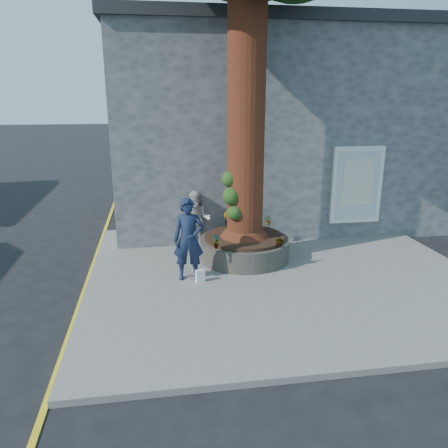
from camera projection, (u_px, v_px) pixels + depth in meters
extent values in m
plane|color=black|center=(226.00, 298.00, 9.34)|extent=(120.00, 120.00, 0.00)
cube|color=slate|center=(281.00, 273.00, 10.49)|extent=(9.00, 8.00, 0.12)
cube|color=yellow|center=(86.00, 288.00, 9.82)|extent=(0.10, 30.00, 0.01)
cube|color=#505256|center=(262.00, 129.00, 15.68)|extent=(10.00, 8.00, 6.00)
cube|color=black|center=(265.00, 34.00, 14.78)|extent=(10.30, 8.30, 0.30)
cube|color=white|center=(357.00, 185.00, 12.48)|extent=(1.50, 0.12, 2.20)
cube|color=silver|center=(358.00, 185.00, 12.42)|extent=(1.25, 0.04, 1.95)
cube|color=silver|center=(358.00, 182.00, 12.37)|extent=(0.90, 0.02, 1.30)
cylinder|color=black|center=(244.00, 248.00, 11.24)|extent=(2.30, 2.30, 0.52)
cylinder|color=black|center=(244.00, 237.00, 11.16)|extent=(2.04, 2.04, 0.08)
cylinder|color=#432210|center=(247.00, 82.00, 10.08)|extent=(0.90, 0.90, 7.50)
cone|color=#432210|center=(245.00, 223.00, 11.05)|extent=(1.24, 1.24, 0.70)
sphere|color=#1C4115|center=(231.00, 196.00, 10.59)|extent=(0.44, 0.44, 0.44)
sphere|color=#1C4115|center=(234.00, 213.00, 10.62)|extent=(0.36, 0.36, 0.36)
sphere|color=#1C4115|center=(230.00, 179.00, 10.58)|extent=(0.40, 0.40, 0.40)
imported|color=#151F39|center=(189.00, 239.00, 9.78)|extent=(0.73, 0.51, 1.89)
imported|color=beige|center=(197.00, 220.00, 11.87)|extent=(0.89, 0.76, 1.59)
cube|color=white|center=(200.00, 276.00, 9.84)|extent=(0.23, 0.17, 0.28)
imported|color=gray|center=(216.00, 241.00, 10.19)|extent=(0.22, 0.22, 0.35)
imported|color=gray|center=(228.00, 219.00, 11.85)|extent=(0.32, 0.32, 0.42)
imported|color=gray|center=(280.00, 239.00, 10.40)|extent=(0.21, 0.21, 0.33)
imported|color=gray|center=(268.00, 220.00, 12.04)|extent=(0.31, 0.32, 0.27)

